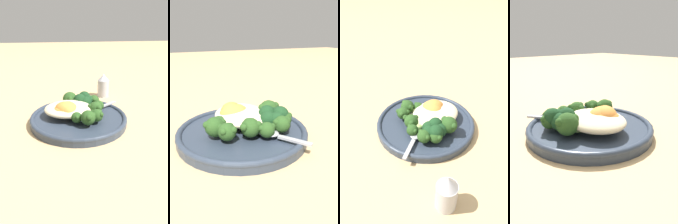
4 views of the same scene
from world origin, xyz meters
TOP-DOWN VIEW (x-y plane):
  - ground_plane at (0.00, 0.00)m, footprint 4.00×4.00m
  - plate at (-0.02, 0.02)m, footprint 0.25×0.25m
  - quinoa_mound at (-0.04, 0.02)m, footprint 0.12×0.11m
  - broccoli_stalk_0 at (-0.03, -0.01)m, footprint 0.05×0.09m
  - broccoli_stalk_1 at (-0.01, -0.03)m, footprint 0.08×0.11m
  - broccoli_stalk_2 at (0.01, -0.02)m, footprint 0.10×0.08m
  - broccoli_stalk_3 at (0.01, 0.02)m, footprint 0.13×0.04m
  - broccoli_stalk_4 at (0.01, 0.04)m, footprint 0.12×0.04m
  - broccoli_stalk_5 at (0.02, 0.07)m, footprint 0.10×0.08m
  - broccoli_stalk_6 at (-0.00, 0.07)m, footprint 0.09×0.10m
  - broccoli_stalk_7 at (-0.04, 0.08)m, footprint 0.04×0.09m
  - sweet_potato_chunk_0 at (-0.04, 0.01)m, footprint 0.05×0.06m
  - sweet_potato_chunk_1 at (-0.05, 0.01)m, footprint 0.07×0.06m
  - sweet_potato_chunk_2 at (-0.05, 0.01)m, footprint 0.08×0.07m
  - kale_tuft at (0.00, 0.07)m, footprint 0.06×0.06m
  - spoon at (0.04, 0.05)m, footprint 0.10×0.08m
  - salt_shaker at (0.09, 0.21)m, footprint 0.04×0.04m

SIDE VIEW (x-z plane):
  - ground_plane at x=0.00m, z-range 0.00..0.00m
  - plate at x=-0.02m, z-range 0.00..0.02m
  - spoon at x=0.04m, z-range 0.02..0.03m
  - broccoli_stalk_0 at x=-0.03m, z-range 0.02..0.05m
  - broccoli_stalk_4 at x=0.01m, z-range 0.02..0.05m
  - broccoli_stalk_6 at x=0.00m, z-range 0.02..0.05m
  - broccoli_stalk_5 at x=0.02m, z-range 0.02..0.05m
  - broccoli_stalk_2 at x=0.01m, z-range 0.02..0.05m
  - broccoli_stalk_3 at x=0.01m, z-range 0.02..0.05m
  - broccoli_stalk_1 at x=-0.01m, z-range 0.02..0.05m
  - quinoa_mound at x=-0.04m, z-range 0.02..0.05m
  - salt_shaker at x=0.09m, z-range 0.00..0.08m
  - sweet_potato_chunk_2 at x=-0.05m, z-range 0.02..0.06m
  - broccoli_stalk_7 at x=-0.04m, z-range 0.02..0.06m
  - kale_tuft at x=0.00m, z-range 0.02..0.06m
  - sweet_potato_chunk_0 at x=-0.04m, z-range 0.02..0.06m
  - sweet_potato_chunk_1 at x=-0.05m, z-range 0.02..0.06m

